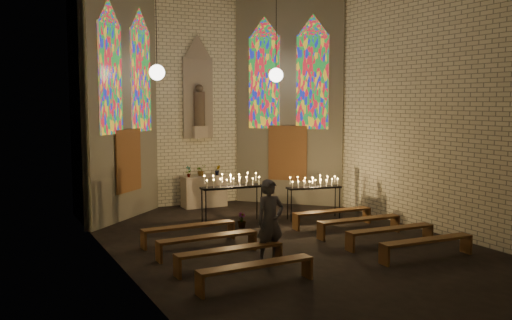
# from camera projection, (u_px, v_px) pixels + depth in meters

# --- Properties ---
(floor) EXTENTS (12.00, 12.00, 0.00)m
(floor) POSITION_uv_depth(u_px,v_px,m) (288.00, 244.00, 13.60)
(floor) COLOR black
(floor) RESTS_ON ground
(room) EXTENTS (8.22, 12.43, 7.00)m
(room) POSITION_uv_depth(u_px,v_px,m) (230.00, 90.00, 16.20)
(room) COLOR beige
(room) RESTS_ON ground
(altar) EXTENTS (1.40, 0.60, 1.00)m
(altar) POSITION_uv_depth(u_px,v_px,m) (204.00, 191.00, 18.39)
(altar) COLOR #B0A28F
(altar) RESTS_ON ground
(flower_vase_left) EXTENTS (0.23, 0.20, 0.36)m
(flower_vase_left) POSITION_uv_depth(u_px,v_px,m) (189.00, 172.00, 17.99)
(flower_vase_left) COLOR #4C723F
(flower_vase_left) RESTS_ON altar
(flower_vase_center) EXTENTS (0.36, 0.33, 0.35)m
(flower_vase_center) POSITION_uv_depth(u_px,v_px,m) (201.00, 170.00, 18.36)
(flower_vase_center) COLOR #4C723F
(flower_vase_center) RESTS_ON altar
(flower_vase_right) EXTENTS (0.21, 0.18, 0.33)m
(flower_vase_right) POSITION_uv_depth(u_px,v_px,m) (218.00, 170.00, 18.48)
(flower_vase_right) COLOR #4C723F
(flower_vase_right) RESTS_ON altar
(aisle_flower_pot) EXTENTS (0.27, 0.27, 0.41)m
(aisle_flower_pot) POSITION_uv_depth(u_px,v_px,m) (242.00, 220.00, 15.37)
(aisle_flower_pot) COLOR #4C723F
(aisle_flower_pot) RESTS_ON ground
(votive_stand_left) EXTENTS (1.79, 0.50, 1.30)m
(votive_stand_left) POSITION_uv_depth(u_px,v_px,m) (232.00, 184.00, 15.85)
(votive_stand_left) COLOR black
(votive_stand_left) RESTS_ON ground
(votive_stand_right) EXTENTS (1.64, 0.64, 1.17)m
(votive_stand_right) POSITION_uv_depth(u_px,v_px,m) (314.00, 184.00, 16.42)
(votive_stand_right) COLOR black
(votive_stand_right) RESTS_ON ground
(pew_left_0) EXTENTS (2.32, 0.41, 0.44)m
(pew_left_0) POSITION_uv_depth(u_px,v_px,m) (189.00, 228.00, 13.67)
(pew_left_0) COLOR #513117
(pew_left_0) RESTS_ON ground
(pew_right_0) EXTENTS (2.32, 0.41, 0.44)m
(pew_right_0) POSITION_uv_depth(u_px,v_px,m) (332.00, 213.00, 15.51)
(pew_right_0) COLOR #513117
(pew_right_0) RESTS_ON ground
(pew_left_1) EXTENTS (2.32, 0.41, 0.44)m
(pew_left_1) POSITION_uv_depth(u_px,v_px,m) (208.00, 239.00, 12.61)
(pew_left_1) COLOR #513117
(pew_left_1) RESTS_ON ground
(pew_right_1) EXTENTS (2.32, 0.41, 0.44)m
(pew_right_1) POSITION_uv_depth(u_px,v_px,m) (359.00, 222.00, 14.45)
(pew_right_1) COLOR #513117
(pew_right_1) RESTS_ON ground
(pew_left_2) EXTENTS (2.32, 0.41, 0.44)m
(pew_left_2) POSITION_uv_depth(u_px,v_px,m) (230.00, 252.00, 11.54)
(pew_left_2) COLOR #513117
(pew_left_2) RESTS_ON ground
(pew_right_2) EXTENTS (2.32, 0.41, 0.44)m
(pew_right_2) POSITION_uv_depth(u_px,v_px,m) (390.00, 231.00, 13.38)
(pew_right_2) COLOR #513117
(pew_right_2) RESTS_ON ground
(pew_left_3) EXTENTS (2.32, 0.41, 0.44)m
(pew_left_3) POSITION_uv_depth(u_px,v_px,m) (256.00, 268.00, 10.47)
(pew_left_3) COLOR #513117
(pew_left_3) RESTS_ON ground
(pew_right_3) EXTENTS (2.32, 0.41, 0.44)m
(pew_right_3) POSITION_uv_depth(u_px,v_px,m) (427.00, 243.00, 12.31)
(pew_right_3) COLOR #513117
(pew_right_3) RESTS_ON ground
(visitor) EXTENTS (0.67, 0.45, 1.77)m
(visitor) POSITION_uv_depth(u_px,v_px,m) (270.00, 221.00, 12.00)
(visitor) COLOR #494852
(visitor) RESTS_ON ground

